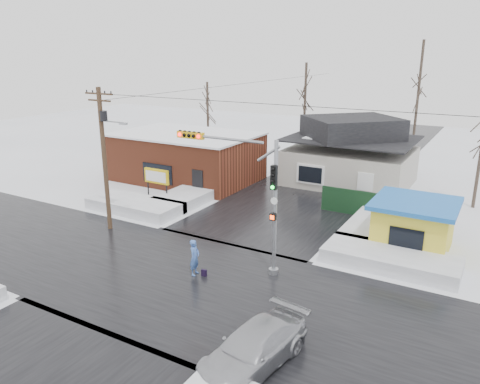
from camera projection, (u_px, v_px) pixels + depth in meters
The scene contains 20 objects.
ground at pixel (176, 279), 23.56m from camera, with size 120.00×120.00×0.00m, color white.
road_ns at pixel (176, 279), 23.56m from camera, with size 10.00×120.00×0.02m, color black.
road_ew at pixel (176, 279), 23.56m from camera, with size 120.00×10.00×0.02m, color black.
snowbank_nw at pixel (135, 205), 33.55m from camera, with size 7.00×3.00×0.80m, color white.
snowbank_ne at pixel (391, 259), 24.95m from camera, with size 7.00×3.00×0.80m, color white.
snowbank_nside_w at pixel (198, 192), 36.74m from camera, with size 3.00×8.00×0.80m, color white.
snowbank_nside_e at pixel (377, 224), 30.05m from camera, with size 3.00×8.00×0.80m, color white.
traffic_signal at pixel (247, 186), 23.54m from camera, with size 6.05×0.68×7.00m.
utility_pole at pixel (105, 151), 28.78m from camera, with size 3.15×0.44×9.00m.
brick_building at pixel (186, 156), 41.48m from camera, with size 12.20×8.20×4.12m.
marquee_sign at pixel (157, 177), 35.18m from camera, with size 2.20×0.21×2.55m.
house at pixel (350, 153), 40.09m from camera, with size 10.40×8.40×5.76m.
kiosk at pixel (413, 225), 26.88m from camera, with size 4.60×4.60×2.88m.
fence at pixel (378, 206), 31.80m from camera, with size 8.00×0.12×1.80m, color black.
tree_far_left at pixel (306, 85), 44.73m from camera, with size 3.00×3.00×10.00m.
tree_far_mid at pixel (421, 69), 41.15m from camera, with size 3.00×3.00×12.00m.
tree_far_west at pixel (207, 98), 48.32m from camera, with size 3.00×3.00×8.00m.
pedestrian at pixel (195, 258), 23.80m from camera, with size 0.69×0.45×1.89m, color #436BBE.
car at pixel (254, 348), 16.90m from camera, with size 2.07×5.08×1.48m, color #ADAEB4.
shopping_bag at pixel (204, 273), 23.83m from camera, with size 0.28×0.12×0.35m, color black.
Camera 1 is at (13.43, -16.81, 11.04)m, focal length 35.00 mm.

